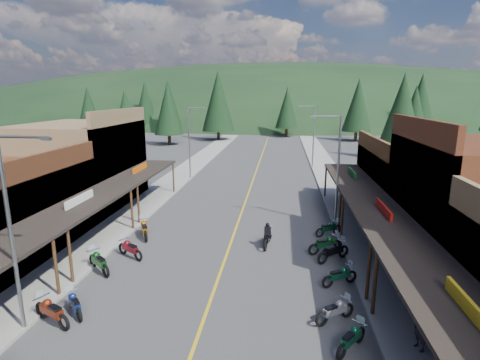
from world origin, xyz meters
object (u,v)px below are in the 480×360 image
(pine_0, at_px, (88,107))
(bike_west_7, at_px, (99,261))
(shop_west_3, at_px, (82,164))
(rider_on_bike, at_px, (268,236))
(shop_east_3, at_px, (418,184))
(streetlight_0, at_px, (13,227))
(pine_11, at_px, (402,110))
(pine_10, at_px, (168,108))
(bike_east_8, at_px, (333,250))
(bike_east_7, at_px, (340,275))
(bike_west_8, at_px, (130,248))
(bike_east_5, at_px, (351,338))
(pine_7, at_px, (145,103))
(bike_east_9, at_px, (326,243))
(pine_9, at_px, (414,113))
(bike_east_10, at_px, (329,228))
(pedestrian_east_b, at_px, (342,192))
(bike_east_6, at_px, (335,310))
(pine_5, at_px, (421,100))
(pine_8, at_px, (126,116))
(bike_west_5, at_px, (51,310))
(pedestrian_east_a, at_px, (422,328))
(pine_4, at_px, (358,105))
(streetlight_2, at_px, (336,166))
(shop_west_2, at_px, (3,209))
(streetlight_3, at_px, (313,134))
(pine_2, at_px, (218,101))
(bike_west_9, at_px, (144,228))
(pine_3, at_px, (287,107))
(bike_west_6, at_px, (74,303))
(streetlight_1, at_px, (191,140))

(pine_0, distance_m, bike_west_7, 71.43)
(shop_west_3, bearing_deg, rider_on_bike, -24.97)
(shop_east_3, relative_size, bike_west_7, 4.72)
(streetlight_0, height_order, pine_11, pine_11)
(pine_10, bearing_deg, bike_east_8, -63.19)
(shop_west_3, relative_size, bike_east_7, 5.41)
(pine_11, height_order, bike_west_8, pine_11)
(bike_east_5, bearing_deg, pine_7, 153.33)
(bike_east_5, xyz_separation_m, bike_east_9, (0.00, 8.84, 0.08))
(pine_9, xyz_separation_m, bike_east_10, (-17.58, -38.98, -5.80))
(shop_west_3, xyz_separation_m, pine_11, (33.78, 26.70, 3.67))
(pine_7, xyz_separation_m, pedestrian_east_b, (40.49, -61.78, -6.29))
(bike_east_6, distance_m, bike_east_8, 6.08)
(pine_5, bearing_deg, pine_8, -150.26)
(pine_5, xyz_separation_m, bike_west_5, (-40.20, -77.48, -7.34))
(pine_9, distance_m, bike_east_5, 54.23)
(pine_10, xyz_separation_m, bike_east_5, (23.88, -55.78, -6.22))
(bike_east_6, relative_size, pedestrian_east_a, 1.13)
(bike_east_8, xyz_separation_m, pedestrian_east_b, (2.27, 12.16, 0.29))
(pine_5, bearing_deg, pine_4, -143.13)
(bike_east_10, bearing_deg, streetlight_2, 134.29)
(bike_east_6, height_order, bike_east_8, bike_east_8)
(shop_west_2, xyz_separation_m, pine_11, (33.75, 36.30, 4.65))
(pedestrian_east_b, bearing_deg, pine_7, -58.20)
(shop_west_2, relative_size, rider_on_bike, 4.89)
(pine_10, height_order, bike_east_9, pine_10)
(pine_11, bearing_deg, streetlight_3, -148.49)
(shop_east_3, height_order, pine_0, pine_0)
(streetlight_3, bearing_deg, bike_east_9, -92.26)
(pedestrian_east_a, bearing_deg, pine_7, -175.79)
(pine_2, relative_size, bike_east_8, 6.02)
(pine_10, bearing_deg, streetlight_3, -38.71)
(pine_9, height_order, bike_west_9, pine_9)
(pine_11, relative_size, bike_east_9, 5.50)
(shop_east_3, relative_size, pine_3, 0.99)
(shop_west_3, bearing_deg, bike_east_8, -24.77)
(pine_0, distance_m, pine_11, 64.63)
(shop_east_3, xyz_separation_m, bike_east_7, (-7.58, -12.10, -1.96))
(streetlight_2, relative_size, pine_3, 0.73)
(bike_west_6, bearing_deg, shop_west_3, 72.83)
(bike_west_6, bearing_deg, streetlight_0, -179.14)
(streetlight_3, distance_m, pine_11, 15.55)
(bike_east_9, bearing_deg, pine_3, 155.25)
(shop_west_2, xyz_separation_m, bike_west_8, (8.20, -0.54, -1.92))
(bike_west_6, bearing_deg, pine_0, 73.12)
(pedestrian_east_a, bearing_deg, pine_3, 161.39)
(shop_east_3, relative_size, bike_west_8, 5.08)
(pine_8, xyz_separation_m, bike_east_8, (28.22, -37.93, -5.31))
(streetlight_1, distance_m, bike_east_9, 23.20)
(pedestrian_east_a, bearing_deg, bike_east_6, -141.43)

